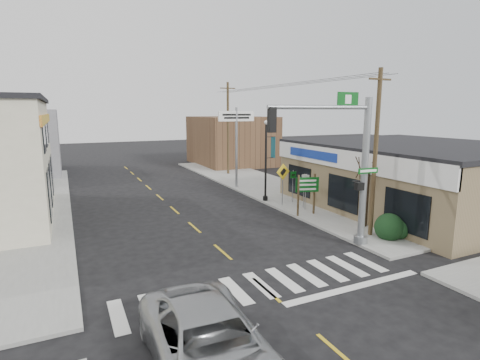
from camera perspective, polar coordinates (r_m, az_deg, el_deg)
name	(u,v)px	position (r m, az deg, el deg)	size (l,w,h in m)	color
ground	(266,290)	(13.87, 3.98, -16.32)	(140.00, 140.00, 0.00)	black
sidewalk_right	(286,193)	(28.84, 6.99, -2.00)	(6.00, 38.00, 0.13)	gray
sidewalk_left	(14,223)	(24.73, -31.24, -5.57)	(6.00, 38.00, 0.13)	gray
center_line	(194,227)	(20.71, -6.97, -7.16)	(0.12, 56.00, 0.01)	gold
crosswalk	(261,285)	(14.18, 3.16, -15.66)	(11.00, 2.20, 0.01)	silver
thrift_store	(416,177)	(26.91, 25.23, 0.38)	(12.00, 14.00, 4.00)	#7A6849
bldg_distant_right	(231,141)	(44.75, -1.34, 6.04)	(8.00, 10.00, 5.60)	brown
bldg_distant_left	(8,143)	(43.16, -31.84, 4.85)	(9.00, 10.00, 6.40)	gray
suv	(210,345)	(9.69, -4.64, -23.83)	(2.63, 5.69, 1.58)	#A2A5A8
traffic_signal_pole	(351,157)	(17.29, 16.60, 3.37)	(5.46, 0.40, 6.92)	gray
guide_sign	(307,189)	(22.45, 10.15, -1.28)	(1.40, 0.13, 2.46)	#4C3B23
fire_hydrant	(362,217)	(21.83, 18.06, -5.43)	(0.19, 0.19, 0.61)	orange
ped_crossing_sign	(283,177)	(24.57, 6.55, 0.48)	(1.07, 0.08, 2.76)	gray
lamp_post	(267,155)	(25.59, 4.08, 3.88)	(0.72, 0.56, 5.51)	black
dance_center_sign	(236,127)	(30.17, -0.56, 8.06)	(3.01, 0.19, 6.40)	gray
bare_tree	(369,162)	(20.72, 19.05, 2.55)	(2.21, 2.21, 4.41)	black
shrub_front	(389,227)	(19.78, 21.77, -6.73)	(1.39, 1.39, 1.05)	#15391A
shrub_back	(336,194)	(26.88, 14.41, -2.13)	(1.09, 1.09, 0.82)	black
utility_pole_near	(375,152)	(19.26, 19.93, 4.00)	(1.41, 0.21, 8.11)	#432C1C
utility_pole_far	(228,128)	(36.81, -1.84, 7.99)	(1.54, 0.23, 8.85)	#422E20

